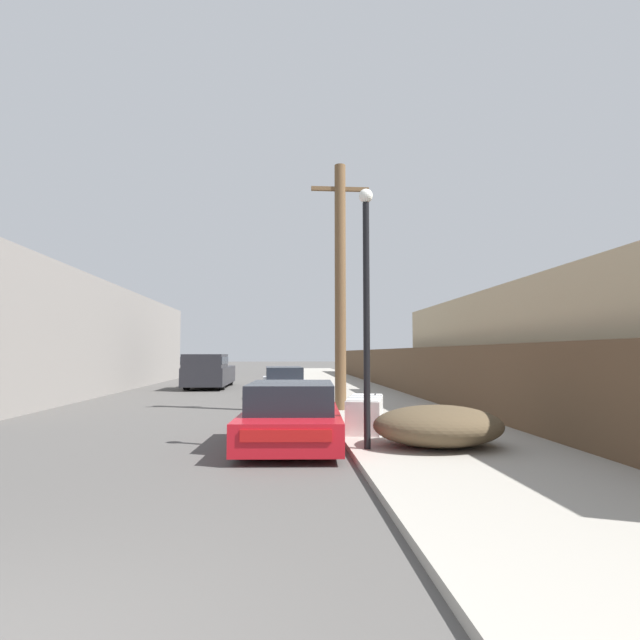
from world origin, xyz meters
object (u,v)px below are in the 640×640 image
object	(u,v)px
discarded_fridge	(365,413)
street_lamp	(366,296)
pickup_truck	(209,371)
utility_pole	(340,283)
brush_pile	(438,426)
car_parked_mid	(284,383)
parked_sports_car_red	(292,415)

from	to	relation	value
discarded_fridge	street_lamp	size ratio (longest dim) A/B	0.41
pickup_truck	utility_pole	xyz separation A→B (m)	(5.63, -11.45, 3.09)
pickup_truck	utility_pole	bearing A→B (deg)	116.68
pickup_truck	street_lamp	xyz separation A→B (m)	(5.39, -17.65, 1.97)
discarded_fridge	brush_pile	xyz separation A→B (m)	(1.02, -1.98, 0.00)
discarded_fridge	brush_pile	world-z (taller)	discarded_fridge
discarded_fridge	car_parked_mid	bearing A→B (deg)	113.88
pickup_truck	brush_pile	world-z (taller)	pickup_truck
utility_pole	car_parked_mid	bearing A→B (deg)	105.96
parked_sports_car_red	utility_pole	xyz separation A→B (m)	(1.56, 4.87, 3.43)
street_lamp	pickup_truck	bearing A→B (deg)	106.99
discarded_fridge	brush_pile	bearing A→B (deg)	-49.13
pickup_truck	utility_pole	distance (m)	13.13
discarded_fridge	street_lamp	world-z (taller)	street_lamp
car_parked_mid	street_lamp	xyz separation A→B (m)	(1.48, -12.22, 2.27)
utility_pole	brush_pile	size ratio (longest dim) A/B	3.17
car_parked_mid	brush_pile	xyz separation A→B (m)	(2.82, -12.07, -0.10)
parked_sports_car_red	pickup_truck	size ratio (longest dim) A/B	0.81
car_parked_mid	brush_pile	distance (m)	12.39
parked_sports_car_red	car_parked_mid	xyz separation A→B (m)	(-0.16, 10.89, 0.03)
street_lamp	parked_sports_car_red	bearing A→B (deg)	134.89
brush_pile	car_parked_mid	bearing A→B (deg)	103.16
parked_sports_car_red	pickup_truck	world-z (taller)	pickup_truck
street_lamp	utility_pole	bearing A→B (deg)	87.81
street_lamp	brush_pile	bearing A→B (deg)	6.38
brush_pile	street_lamp	bearing A→B (deg)	-173.62
street_lamp	brush_pile	distance (m)	2.72
parked_sports_car_red	street_lamp	size ratio (longest dim) A/B	1.01
utility_pole	brush_pile	world-z (taller)	utility_pole
car_parked_mid	street_lamp	world-z (taller)	street_lamp
car_parked_mid	street_lamp	bearing A→B (deg)	-85.52
car_parked_mid	street_lamp	distance (m)	12.51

